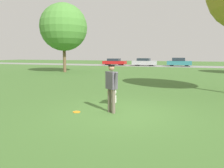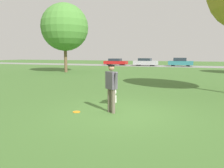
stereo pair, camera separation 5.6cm
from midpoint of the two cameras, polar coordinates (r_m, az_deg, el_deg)
The scene contains 9 objects.
ground_plane at distance 7.50m, azimuth 2.77°, elevation -7.66°, with size 120.00×120.00×0.00m, color #426B2D.
far_road_strip at distance 38.37m, azimuth 17.18°, elevation 4.44°, with size 120.00×6.00×0.01m.
person at distance 7.40m, azimuth 0.05°, elevation -0.14°, with size 0.61×0.43×1.66m.
dog at distance 8.82m, azimuth 0.23°, elevation -2.42°, with size 0.34×1.00×0.64m.
frisbee at distance 7.74m, azimuth -9.06°, elevation -7.20°, with size 0.26×0.26×0.02m.
tree_far_left at distance 25.42m, azimuth -12.19°, elevation 14.28°, with size 5.19×5.19×7.57m.
parked_car_red at distance 40.74m, azimuth 0.99°, elevation 5.81°, with size 4.26×1.90×1.23m.
parked_car_silver at distance 38.75m, azimuth 8.75°, elevation 5.68°, with size 4.14×1.91×1.33m.
parked_car_teal at distance 38.69m, azimuth 17.49°, elevation 5.48°, with size 4.03×1.91×1.43m.
Camera 2 is at (2.21, -6.89, 1.99)m, focal length 35.00 mm.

